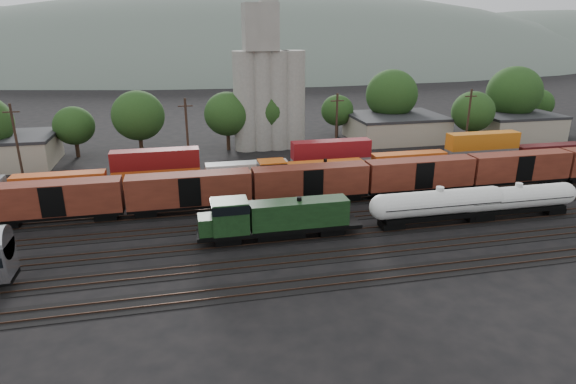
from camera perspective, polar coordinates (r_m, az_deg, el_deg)
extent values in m
plane|color=black|center=(58.21, 1.02, -3.38)|extent=(600.00, 600.00, 0.00)
cube|color=black|center=(45.22, 5.56, -10.45)|extent=(180.00, 3.20, 0.08)
cube|color=#382319|center=(44.59, 5.85, -10.81)|extent=(180.00, 0.08, 0.16)
cube|color=#382319|center=(45.78, 5.28, -9.94)|extent=(180.00, 0.08, 0.16)
cube|color=black|center=(49.42, 3.77, -7.68)|extent=(180.00, 3.20, 0.08)
cube|color=#382319|center=(48.77, 4.00, -7.96)|extent=(180.00, 0.08, 0.16)
cube|color=#382319|center=(50.00, 3.54, -7.23)|extent=(180.00, 0.08, 0.16)
cube|color=black|center=(53.75, 2.27, -5.33)|extent=(180.00, 3.20, 0.08)
cube|color=#382319|center=(53.09, 2.47, -5.57)|extent=(180.00, 0.08, 0.16)
cube|color=#382319|center=(54.35, 2.08, -4.95)|extent=(180.00, 0.08, 0.16)
cube|color=black|center=(58.20, 1.02, -3.34)|extent=(180.00, 3.20, 0.08)
cube|color=#382319|center=(57.52, 1.19, -3.54)|extent=(180.00, 0.08, 0.16)
cube|color=#382319|center=(58.81, 0.85, -3.01)|extent=(180.00, 0.08, 0.16)
cube|color=black|center=(62.72, -0.05, -1.63)|extent=(180.00, 3.20, 0.08)
cube|color=#382319|center=(62.04, 0.09, -1.80)|extent=(180.00, 0.08, 0.16)
cube|color=#382319|center=(63.35, -0.20, -1.34)|extent=(180.00, 0.08, 0.16)
cube|color=black|center=(67.31, -0.98, -0.16)|extent=(180.00, 3.20, 0.08)
cube|color=#382319|center=(66.62, -0.86, -0.29)|extent=(180.00, 0.08, 0.16)
cube|color=#382319|center=(67.95, -1.10, 0.10)|extent=(180.00, 0.08, 0.16)
cube|color=black|center=(71.96, -1.79, 1.13)|extent=(180.00, 3.20, 0.08)
cube|color=#382319|center=(71.27, -1.68, 1.02)|extent=(180.00, 0.08, 0.16)
cube|color=#382319|center=(72.61, -1.90, 1.36)|extent=(180.00, 0.08, 0.16)
cube|color=black|center=(52.57, -0.96, -4.33)|extent=(17.91, 3.06, 0.42)
cube|color=black|center=(52.76, -0.96, -4.81)|extent=(5.27, 2.32, 0.84)
cube|color=black|center=(52.38, 1.33, -2.49)|extent=(10.75, 2.53, 2.85)
cube|color=black|center=(51.09, -6.89, -2.82)|extent=(3.79, 3.06, 3.48)
cube|color=black|center=(50.69, -6.94, -1.66)|extent=(3.90, 3.16, 0.95)
cube|color=black|center=(51.24, -9.65, -3.85)|extent=(1.69, 2.53, 1.90)
cylinder|color=black|center=(51.82, 1.35, -0.87)|extent=(0.53, 0.53, 0.53)
cube|color=black|center=(52.10, -7.17, -5.54)|extent=(2.74, 2.11, 0.74)
cube|color=black|center=(54.19, 5.01, -4.45)|extent=(2.74, 2.11, 0.74)
cylinder|color=silver|center=(58.50, 17.41, -1.19)|extent=(14.09, 2.90, 2.90)
sphere|color=silver|center=(55.41, 11.07, -1.78)|extent=(2.90, 2.90, 2.90)
sphere|color=silver|center=(62.24, 23.06, -0.65)|extent=(2.90, 2.90, 2.90)
cylinder|color=silver|center=(57.97, 17.57, 0.34)|extent=(0.90, 0.90, 0.50)
cube|color=black|center=(58.50, 17.41, -1.19)|extent=(14.41, 3.04, 0.08)
cube|color=black|center=(59.05, 17.26, -2.64)|extent=(13.61, 2.20, 0.50)
cube|color=black|center=(56.72, 12.12, -3.74)|extent=(2.60, 2.00, 0.70)
cube|color=black|center=(62.25, 21.84, -2.65)|extent=(2.60, 2.00, 0.70)
cylinder|color=silver|center=(64.28, 25.51, -0.55)|extent=(13.20, 2.72, 2.72)
sphere|color=silver|center=(60.52, 20.56, -1.04)|extent=(2.72, 2.72, 2.72)
sphere|color=silver|center=(68.48, 29.89, -0.12)|extent=(2.72, 2.72, 2.72)
cylinder|color=silver|center=(63.83, 25.71, 0.75)|extent=(0.84, 0.84, 0.47)
cube|color=black|center=(64.28, 25.51, -0.55)|extent=(13.50, 2.85, 0.07)
cube|color=black|center=(64.76, 25.32, -1.80)|extent=(12.75, 2.06, 0.47)
cube|color=black|center=(61.86, 21.27, -2.74)|extent=(2.44, 1.87, 0.66)
cube|color=black|center=(68.32, 28.86, -1.83)|extent=(2.44, 1.87, 0.66)
cube|color=black|center=(67.87, 2.61, 1.12)|extent=(18.17, 2.93, 0.40)
cube|color=black|center=(68.01, 2.61, 0.76)|extent=(5.05, 2.22, 0.81)
cube|color=#CB5511|center=(67.98, 4.41, 2.50)|extent=(10.90, 2.42, 2.73)
cube|color=#CB5511|center=(66.14, -1.93, 2.34)|extent=(3.63, 2.93, 3.33)
cube|color=black|center=(65.84, -1.94, 3.22)|extent=(3.73, 3.03, 0.91)
cube|color=#CB5511|center=(65.96, -4.09, 1.57)|extent=(1.61, 2.42, 1.82)
cylinder|color=black|center=(67.57, 4.44, 3.73)|extent=(0.50, 0.50, 0.50)
cube|color=black|center=(66.85, -2.21, 0.25)|extent=(2.62, 2.02, 0.71)
cube|color=black|center=(69.76, 7.22, 0.92)|extent=(2.62, 2.02, 0.71)
cube|color=black|center=(62.82, -25.63, -2.45)|extent=(15.00, 2.60, 0.40)
cube|color=#5B2216|center=(62.15, -25.91, -0.65)|extent=(15.00, 2.90, 3.80)
cube|color=black|center=(61.00, -11.46, -1.49)|extent=(15.00, 2.60, 0.40)
cube|color=#5B2216|center=(60.31, -11.59, 0.38)|extent=(15.00, 2.90, 3.80)
cube|color=black|center=(63.01, 2.64, -0.43)|extent=(15.00, 2.60, 0.40)
cube|color=#5B2216|center=(62.34, 2.67, 1.39)|extent=(15.00, 2.90, 3.80)
cube|color=black|center=(68.51, 15.18, 0.53)|extent=(15.00, 2.60, 0.40)
cube|color=#5B2216|center=(67.89, 15.33, 2.21)|extent=(15.00, 2.90, 3.80)
cube|color=black|center=(76.76, 25.44, 1.30)|extent=(15.00, 2.60, 0.40)
cube|color=#5B2216|center=(76.20, 25.66, 2.80)|extent=(15.00, 2.90, 3.80)
cube|color=black|center=(71.82, -1.79, 1.48)|extent=(160.00, 2.60, 0.60)
cube|color=#BC4513|center=(72.16, -25.43, 0.99)|extent=(12.00, 2.40, 2.60)
cube|color=#D14E15|center=(70.31, -15.26, 1.77)|extent=(12.00, 2.40, 2.60)
cube|color=maroon|center=(69.61, -15.44, 3.81)|extent=(12.00, 2.40, 2.60)
cube|color=silver|center=(70.76, -4.87, 2.50)|extent=(12.00, 2.40, 2.60)
cube|color=slate|center=(73.48, 5.07, 3.13)|extent=(12.00, 2.40, 2.60)
cube|color=maroon|center=(72.80, 5.13, 5.09)|extent=(12.00, 2.40, 2.60)
cube|color=#CA5114|center=(78.22, 14.07, 3.61)|extent=(12.00, 2.40, 2.60)
cube|color=#5A5D5F|center=(84.65, 21.88, 3.96)|extent=(12.00, 2.40, 2.60)
cube|color=#BD6313|center=(84.06, 22.10, 5.67)|extent=(12.00, 2.40, 2.60)
cube|color=#430F11|center=(92.41, 28.49, 4.20)|extent=(12.00, 2.40, 2.60)
cylinder|color=gray|center=(89.99, -5.06, 10.60)|extent=(4.40, 4.40, 18.00)
cylinder|color=gray|center=(90.43, -3.15, 10.68)|extent=(4.40, 4.40, 18.00)
cylinder|color=gray|center=(90.97, -1.25, 10.76)|extent=(4.40, 4.40, 18.00)
cylinder|color=gray|center=(91.60, 0.62, 10.82)|extent=(4.40, 4.40, 18.00)
cube|color=gray|center=(89.44, -3.31, 18.95)|extent=(6.00, 5.00, 8.00)
cube|color=#9E937F|center=(101.83, 12.59, 7.38)|extent=(18.00, 14.00, 4.60)
cube|color=#232326|center=(101.35, 12.69, 8.79)|extent=(18.36, 14.28, 0.50)
cube|color=#9E937F|center=(110.70, 25.61, 6.89)|extent=(16.00, 10.00, 4.60)
cube|color=#232326|center=(110.26, 25.80, 8.18)|extent=(16.32, 10.20, 0.50)
cylinder|color=black|center=(93.82, -23.68, 4.60)|extent=(0.70, 0.70, 2.59)
ellipsoid|color=#224319|center=(92.94, -24.03, 7.19)|extent=(7.04, 7.04, 6.67)
cylinder|color=black|center=(90.37, -16.99, 5.14)|extent=(0.70, 0.70, 3.36)
ellipsoid|color=#224319|center=(89.25, -17.34, 8.65)|extent=(9.13, 9.13, 8.65)
cylinder|color=black|center=(91.67, -7.08, 5.95)|extent=(0.70, 0.70, 3.12)
ellipsoid|color=#224319|center=(90.62, -7.22, 9.17)|extent=(8.48, 8.48, 8.03)
cylinder|color=black|center=(94.07, -2.26, 6.47)|extent=(0.70, 0.70, 3.30)
ellipsoid|color=#224319|center=(93.00, -2.30, 9.81)|extent=(8.97, 8.97, 8.50)
cylinder|color=black|center=(103.34, 5.78, 7.32)|extent=(0.70, 0.70, 2.49)
ellipsoid|color=#224319|center=(102.56, 5.86, 9.60)|extent=(6.76, 6.76, 6.41)
cylinder|color=black|center=(105.93, 11.93, 7.70)|extent=(0.70, 0.70, 3.96)
ellipsoid|color=#224319|center=(104.86, 12.18, 11.26)|extent=(10.76, 10.76, 10.19)
cylinder|color=black|center=(101.52, 20.74, 6.10)|extent=(0.70, 0.70, 3.00)
ellipsoid|color=#224319|center=(100.61, 21.08, 8.89)|extent=(8.14, 8.14, 7.71)
cylinder|color=black|center=(114.47, 24.74, 7.24)|extent=(0.70, 0.70, 4.14)
ellipsoid|color=#224319|center=(113.44, 25.23, 10.66)|extent=(11.23, 11.23, 10.63)
cylinder|color=black|center=(124.67, 27.21, 7.36)|extent=(0.70, 0.70, 2.53)
ellipsoid|color=#224319|center=(124.02, 27.51, 9.27)|extent=(6.86, 6.86, 6.50)
cylinder|color=black|center=(79.48, -29.42, 4.84)|extent=(0.36, 0.36, 12.00)
cube|color=black|center=(78.63, -29.99, 8.22)|extent=(2.20, 0.18, 0.18)
cylinder|color=black|center=(76.00, -11.83, 6.37)|extent=(0.36, 0.36, 12.00)
cube|color=black|center=(75.12, -12.08, 9.94)|extent=(2.20, 0.18, 0.18)
cylinder|color=black|center=(79.92, 5.75, 7.30)|extent=(0.36, 0.36, 12.00)
cube|color=black|center=(79.08, 5.86, 10.70)|extent=(2.20, 0.18, 0.18)
cylinder|color=black|center=(90.29, 20.51, 7.56)|extent=(0.36, 0.36, 12.00)
cube|color=black|center=(89.54, 20.87, 10.56)|extent=(2.20, 0.18, 0.18)
ellipsoid|color=#59665B|center=(319.84, -3.05, 11.06)|extent=(520.00, 286.00, 130.00)
ellipsoid|color=#59665B|center=(416.48, 29.00, 11.37)|extent=(400.00, 220.00, 100.00)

